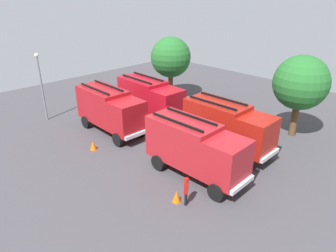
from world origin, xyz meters
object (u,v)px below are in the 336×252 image
Objects in this scene: firefighter_0 at (186,190)px; fire_truck_0 at (110,108)px; traffic_cone_0 at (177,196)px; tree_0 at (171,58)px; firefighter_1 at (256,135)px; lamppost at (41,82)px; fire_truck_1 at (195,147)px; traffic_cone_1 at (93,145)px; tree_1 at (301,83)px; fire_truck_3 at (228,125)px; fire_truck_2 at (150,97)px.

fire_truck_0 is at bearing 128.45° from firefighter_0.
firefighter_0 is 2.37× the size of traffic_cone_0.
tree_0 reaches higher than fire_truck_0.
tree_0 reaches higher than firefighter_0.
lamppost is (-16.96, -9.35, 2.72)m from firefighter_1.
traffic_cone_0 is at bearing -69.96° from fire_truck_1.
traffic_cone_1 is at bearing -70.30° from tree_0.
firefighter_0 is 0.26× the size of tree_1.
firefighter_1 is at bearing 57.49° from fire_truck_3.
firefighter_0 is at bearing -12.94° from fire_truck_0.
fire_truck_2 is 13.42m from firefighter_0.
tree_1 reaches higher than traffic_cone_0.
fire_truck_0 is at bearing 178.00° from fire_truck_1.
firefighter_0 is 0.28× the size of lamppost.
fire_truck_0 reaches higher than traffic_cone_0.
traffic_cone_1 is at bearing -161.43° from fire_truck_1.
fire_truck_2 is at bearing 31.28° from firefighter_1.
fire_truck_3 is 1.06× the size of tree_0.
tree_1 reaches higher than fire_truck_0.
fire_truck_3 is 9.88× the size of traffic_cone_1.
tree_0 is (-12.02, 5.88, 2.44)m from fire_truck_3.
tree_1 is (2.38, 6.29, 2.46)m from fire_truck_3.
firefighter_0 is at bearing -42.19° from tree_0.
traffic_cone_0 is 17.77m from lamppost.
firefighter_1 is (10.24, 2.05, -1.14)m from fire_truck_2.
tree_1 is at bearing 29.91° from fire_truck_2.
tree_0 is at bearing 4.18° from firefighter_1.
traffic_cone_0 is 0.12× the size of lamppost.
lamppost is (-16.29, -2.81, 1.58)m from fire_truck_1.
tree_0 is 14.40m from tree_1.
tree_1 reaches higher than fire_truck_1.
fire_truck_0 is 1.00× the size of fire_truck_2.
fire_truck_3 is at bearing -110.72° from tree_1.
fire_truck_1 is 16.50m from tree_0.
fire_truck_1 is 9.92× the size of traffic_cone_1.
fire_truck_2 reaches higher than firefighter_0.
traffic_cone_0 is at bearing -0.35° from lamppost.
fire_truck_0 is at bearing -73.97° from tree_0.
tree_0 is at bearing 136.24° from traffic_cone_0.
traffic_cone_0 is (10.87, -2.98, -1.78)m from fire_truck_0.
tree_1 reaches higher than fire_truck_2.
fire_truck_1 is 4.11× the size of firefighter_0.
tree_1 is (1.08, 4.18, 3.59)m from firefighter_1.
fire_truck_1 is 3.61m from traffic_cone_0.
traffic_cone_0 is at bearing -14.66° from fire_truck_0.
fire_truck_1 is (9.71, -0.07, 0.00)m from fire_truck_0.
tree_0 is 14.66m from traffic_cone_1.
firefighter_0 is 2.41× the size of traffic_cone_1.
firefighter_1 is (10.38, 6.47, -1.14)m from fire_truck_0.
traffic_cone_1 is at bearing -125.35° from tree_1.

